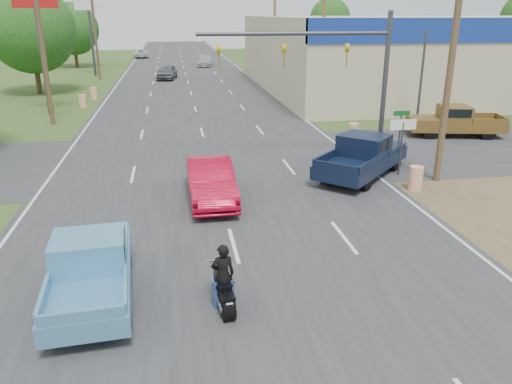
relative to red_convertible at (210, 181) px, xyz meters
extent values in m
cube|color=#2D2D30|center=(0.38, 27.84, -0.78)|extent=(15.00, 180.00, 0.02)
cube|color=#2D2D30|center=(0.38, 5.84, -0.78)|extent=(120.00, 10.00, 0.02)
cube|color=brown|center=(11.38, -2.16, -0.79)|extent=(8.00, 18.00, 0.01)
cylinder|color=#4C3823|center=(9.88, 0.84, 4.21)|extent=(0.28, 0.28, 10.00)
cylinder|color=#4C3823|center=(9.88, 18.84, 4.21)|extent=(0.28, 0.28, 10.00)
cylinder|color=#4C3823|center=(9.88, 36.84, 4.21)|extent=(0.28, 0.28, 10.00)
cylinder|color=#4C3823|center=(-9.12, 15.84, 4.21)|extent=(0.28, 0.28, 10.00)
cylinder|color=#4C3823|center=(-9.12, 39.84, 4.21)|extent=(0.28, 0.28, 10.00)
cylinder|color=#422D19|center=(-13.12, 29.84, 0.83)|extent=(0.44, 0.44, 3.24)
sphere|color=#134516|center=(-13.12, 29.84, 4.79)|extent=(7.56, 7.56, 7.56)
cylinder|color=#422D19|center=(-13.82, 53.84, 0.65)|extent=(0.44, 0.44, 2.88)
sphere|color=#134516|center=(-13.82, 53.84, 4.17)|extent=(6.72, 6.72, 6.72)
cylinder|color=#422D19|center=(30.38, 82.84, 0.92)|extent=(0.44, 0.44, 3.42)
sphere|color=#134516|center=(30.38, 82.84, 5.10)|extent=(7.98, 7.98, 7.98)
cylinder|color=#422D19|center=(-29.62, 82.84, 1.10)|extent=(0.44, 0.44, 3.78)
sphere|color=#134516|center=(-29.62, 82.84, 5.72)|extent=(8.82, 8.82, 8.82)
cylinder|color=orange|center=(8.38, -0.16, -0.29)|extent=(0.56, 0.56, 1.00)
cylinder|color=orange|center=(8.78, 8.34, -0.29)|extent=(0.56, 0.56, 1.00)
cylinder|color=orange|center=(-8.12, 21.84, -0.29)|extent=(0.56, 0.56, 1.00)
cylinder|color=orange|center=(-7.82, 25.84, -0.29)|extent=(0.56, 0.56, 1.00)
cylinder|color=#3F3F44|center=(-10.12, 19.84, 3.71)|extent=(0.30, 0.30, 9.00)
cylinder|color=#3F3F44|center=(-10.12, 43.84, 3.71)|extent=(0.30, 0.30, 9.00)
cube|color=white|center=(-10.12, 43.84, 7.41)|extent=(3.00, 0.35, 2.00)
cylinder|color=#3F3F44|center=(8.58, 1.84, 0.41)|extent=(0.08, 0.08, 2.40)
cube|color=white|center=(8.58, 1.84, 1.51)|extent=(1.20, 0.05, 0.45)
cylinder|color=#3F3F44|center=(9.18, 3.34, 0.41)|extent=(0.08, 0.08, 2.40)
cube|color=#0C591E|center=(9.18, 3.34, 1.71)|extent=(0.80, 0.04, 0.22)
cylinder|color=#3F3F44|center=(8.88, 4.84, 2.71)|extent=(0.24, 0.24, 7.00)
cylinder|color=#3F3F44|center=(4.38, 4.84, 5.21)|extent=(9.00, 0.18, 0.18)
imported|color=gold|center=(6.88, 4.84, 4.76)|extent=(0.18, 0.40, 1.10)
imported|color=gold|center=(3.88, 4.84, 4.76)|extent=(0.18, 0.40, 1.10)
imported|color=gold|center=(0.88, 4.84, 4.76)|extent=(0.18, 0.40, 1.10)
imported|color=#A60721|center=(0.00, 0.00, 0.00)|extent=(1.77, 4.84, 1.58)
cylinder|color=black|center=(-0.23, -8.10, -0.49)|extent=(0.35, 0.63, 0.61)
cylinder|color=black|center=(-0.36, -6.77, -0.49)|extent=(0.17, 0.61, 0.61)
cube|color=black|center=(-0.30, -7.41, -0.22)|extent=(0.30, 1.12, 0.28)
cube|color=black|center=(-0.32, -7.18, -0.04)|extent=(0.28, 0.53, 0.20)
cube|color=black|center=(-0.27, -7.69, -0.08)|extent=(0.32, 0.53, 0.09)
cylinder|color=white|center=(-0.34, -6.91, 0.17)|extent=(0.60, 0.10, 0.05)
cube|color=white|center=(-0.21, -8.30, -0.29)|extent=(0.17, 0.03, 0.11)
imported|color=black|center=(-0.28, -7.56, 0.01)|extent=(0.62, 0.44, 1.60)
cylinder|color=black|center=(-4.44, -5.11, -0.41)|extent=(0.34, 0.79, 0.77)
cylinder|color=black|center=(-2.83, -4.99, -0.41)|extent=(0.34, 0.79, 0.77)
cylinder|color=black|center=(-4.22, -8.09, -0.41)|extent=(0.34, 0.79, 0.77)
cylinder|color=black|center=(-2.62, -7.97, -0.41)|extent=(0.34, 0.79, 0.77)
cube|color=#5590B6|center=(-3.53, -6.54, -0.20)|extent=(2.27, 5.11, 0.50)
cube|color=#5590B6|center=(-3.64, -5.05, 0.12)|extent=(1.95, 2.02, 0.17)
cube|color=#5590B6|center=(-3.54, -6.44, 0.45)|extent=(1.87, 1.62, 0.81)
cube|color=black|center=(-3.54, -6.44, 0.60)|extent=(1.88, 1.32, 0.43)
cube|color=#5590B6|center=(-3.35, -8.98, 0.19)|extent=(1.76, 0.20, 0.29)
cylinder|color=black|center=(7.38, 3.81, -0.36)|extent=(0.83, 0.85, 0.86)
cylinder|color=black|center=(8.69, 2.54, -0.36)|extent=(0.83, 0.85, 0.86)
cylinder|color=black|center=(5.04, 1.38, -0.36)|extent=(0.83, 0.85, 0.86)
cylinder|color=black|center=(6.34, 0.12, -0.36)|extent=(0.83, 0.85, 0.86)
cube|color=#111B33|center=(6.86, 1.96, -0.12)|extent=(5.45, 5.54, 0.56)
cube|color=#111B33|center=(8.03, 3.17, 0.23)|extent=(2.96, 2.96, 0.19)
cube|color=#111B33|center=(6.94, 2.04, 0.61)|extent=(2.60, 2.59, 0.92)
cube|color=black|center=(6.94, 2.04, 0.77)|extent=(2.40, 2.38, 0.49)
cube|color=#111B33|center=(4.95, -0.02, 0.31)|extent=(1.49, 1.44, 0.32)
cylinder|color=black|center=(13.30, 7.98, -0.38)|extent=(0.88, 0.49, 0.83)
cylinder|color=black|center=(13.68, 9.68, -0.38)|extent=(0.88, 0.49, 0.83)
cylinder|color=black|center=(16.47, 7.27, -0.38)|extent=(0.88, 0.49, 0.83)
cylinder|color=black|center=(16.85, 8.97, -0.38)|extent=(0.88, 0.49, 0.83)
cube|color=brown|center=(15.07, 8.47, -0.15)|extent=(5.74, 3.22, 0.54)
cube|color=brown|center=(13.49, 8.83, 0.20)|extent=(2.44, 2.38, 0.19)
cube|color=brown|center=(14.97, 8.50, 0.56)|extent=(2.01, 2.23, 0.89)
cube|color=black|center=(14.97, 8.50, 0.72)|extent=(1.70, 2.20, 0.47)
cube|color=brown|center=(17.67, 7.89, 0.27)|extent=(0.50, 1.89, 0.31)
imported|color=#59585D|center=(-1.76, 38.58, -0.02)|extent=(2.52, 4.78, 1.55)
imported|color=#B8B9BE|center=(3.36, 52.51, -0.08)|extent=(2.65, 5.11, 1.42)
imported|color=silver|center=(-6.06, 68.01, -0.11)|extent=(2.56, 5.04, 1.36)
camera|label=1|loc=(-1.23, -18.23, 6.07)|focal=35.00mm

